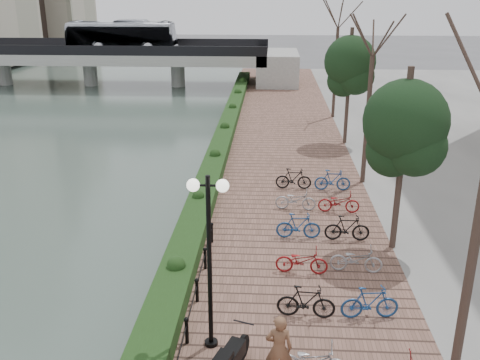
{
  "coord_description": "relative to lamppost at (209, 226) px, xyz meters",
  "views": [
    {
      "loc": [
        3.51,
        -8.78,
        9.36
      ],
      "look_at": [
        2.28,
        11.71,
        2.0
      ],
      "focal_mm": 40.0,
      "sensor_mm": 36.0,
      "label": 1
    }
  ],
  "objects": [
    {
      "name": "promenade",
      "position": [
        1.96,
        14.52,
        -3.67
      ],
      "size": [
        8.0,
        75.0,
        0.5
      ],
      "primitive_type": "cube",
      "color": "brown",
      "rests_on": "ground"
    },
    {
      "name": "hedge",
      "position": [
        -1.44,
        17.02,
        -3.12
      ],
      "size": [
        1.1,
        56.0,
        0.6
      ],
      "primitive_type": "cube",
      "color": "#1C3312",
      "rests_on": "promenade"
    },
    {
      "name": "chain_fence",
      "position": [
        -0.64,
        -0.98,
        -3.07
      ],
      "size": [
        0.1,
        14.1,
        0.7
      ],
      "color": "black",
      "rests_on": "promenade"
    },
    {
      "name": "lamppost",
      "position": [
        0.0,
        0.0,
        0.0
      ],
      "size": [
        1.02,
        0.32,
        4.73
      ],
      "color": "black",
      "rests_on": "promenade"
    },
    {
      "name": "motorcycle",
      "position": [
        0.63,
        -1.18,
        -2.88
      ],
      "size": [
        1.08,
        1.82,
        1.08
      ],
      "primitive_type": null,
      "rotation": [
        0.0,
        0.0,
        -0.33
      ],
      "color": "black",
      "rests_on": "promenade"
    },
    {
      "name": "pedestrian",
      "position": [
        1.75,
        -1.24,
        -2.54
      ],
      "size": [
        0.66,
        0.44,
        1.77
      ],
      "primitive_type": "imported",
      "rotation": [
        0.0,
        0.0,
        3.17
      ],
      "color": "brown",
      "rests_on": "promenade"
    },
    {
      "name": "bicycle_parking",
      "position": [
        3.46,
        5.21,
        -2.95
      ],
      "size": [
        2.4,
        14.69,
        1.0
      ],
      "color": "#A0A0A4",
      "rests_on": "promenade"
    },
    {
      "name": "street_trees",
      "position": [
        5.96,
        9.7,
        -0.24
      ],
      "size": [
        3.2,
        37.12,
        6.8
      ],
      "color": "#33261E",
      "rests_on": "promenade"
    },
    {
      "name": "bridge",
      "position": [
        -16.31,
        42.02,
        -0.55
      ],
      "size": [
        36.0,
        10.77,
        6.5
      ],
      "color": "gray",
      "rests_on": "ground"
    }
  ]
}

